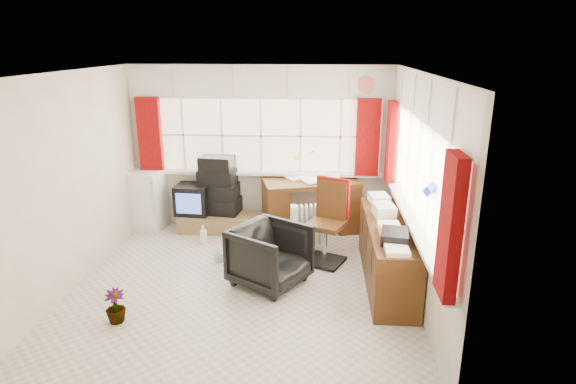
% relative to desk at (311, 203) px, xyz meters
% --- Properties ---
extents(ground, '(4.00, 4.00, 0.00)m').
position_rel_desk_xyz_m(ground, '(-0.77, -1.79, -0.46)').
color(ground, beige).
rests_on(ground, ground).
extents(room_walls, '(4.00, 4.00, 4.00)m').
position_rel_desk_xyz_m(room_walls, '(-0.77, -1.79, 1.04)').
color(room_walls, beige).
rests_on(room_walls, ground).
extents(window_back, '(3.70, 0.12, 3.60)m').
position_rel_desk_xyz_m(window_back, '(-0.77, 0.16, 0.49)').
color(window_back, '#FFEAC9').
rests_on(window_back, room_walls).
extents(window_right, '(0.12, 3.70, 3.60)m').
position_rel_desk_xyz_m(window_right, '(1.17, -1.79, 0.49)').
color(window_right, '#FFEAC9').
rests_on(window_right, room_walls).
extents(curtains, '(3.83, 3.83, 1.15)m').
position_rel_desk_xyz_m(curtains, '(0.15, -0.86, 1.00)').
color(curtains, '#9C080C').
rests_on(curtains, room_walls).
extents(overhead_cabinets, '(3.98, 3.98, 0.48)m').
position_rel_desk_xyz_m(overhead_cabinets, '(0.21, -0.81, 1.79)').
color(overhead_cabinets, white).
rests_on(overhead_cabinets, room_walls).
extents(desk, '(1.55, 1.05, 0.86)m').
position_rel_desk_xyz_m(desk, '(0.00, 0.00, 0.00)').
color(desk, '#542D13').
rests_on(desk, ground).
extents(desk_lamp, '(0.17, 0.15, 0.41)m').
position_rel_desk_xyz_m(desk_lamp, '(0.04, 0.24, 0.65)').
color(desk_lamp, yellow).
rests_on(desk_lamp, desk).
extents(task_chair, '(0.62, 0.64, 1.12)m').
position_rel_desk_xyz_m(task_chair, '(0.27, -1.02, 0.14)').
color(task_chair, black).
rests_on(task_chair, ground).
extents(office_chair, '(1.10, 1.09, 0.73)m').
position_rel_desk_xyz_m(office_chair, '(-0.45, -1.75, -0.09)').
color(office_chair, black).
rests_on(office_chair, ground).
extents(radiator, '(0.47, 0.26, 0.67)m').
position_rel_desk_xyz_m(radiator, '(0.02, -0.73, -0.18)').
color(radiator, white).
rests_on(radiator, ground).
extents(credenza, '(0.50, 2.00, 0.85)m').
position_rel_desk_xyz_m(credenza, '(0.96, -1.59, -0.06)').
color(credenza, '#542D13').
rests_on(credenza, ground).
extents(file_tray, '(0.34, 0.40, 0.12)m').
position_rel_desk_xyz_m(file_tray, '(0.94, -2.13, 0.35)').
color(file_tray, black).
rests_on(file_tray, credenza).
extents(tv_bench, '(1.40, 0.50, 0.25)m').
position_rel_desk_xyz_m(tv_bench, '(-1.32, -0.07, -0.33)').
color(tv_bench, olive).
rests_on(tv_bench, ground).
extents(crt_tv, '(0.54, 0.51, 0.46)m').
position_rel_desk_xyz_m(crt_tv, '(-1.82, -0.00, 0.02)').
color(crt_tv, black).
rests_on(crt_tv, tv_bench).
extents(hifi_stack, '(0.71, 0.50, 0.90)m').
position_rel_desk_xyz_m(hifi_stack, '(-1.44, 0.06, 0.20)').
color(hifi_stack, black).
rests_on(hifi_stack, tv_bench).
extents(mini_fridge, '(0.60, 0.61, 0.91)m').
position_rel_desk_xyz_m(mini_fridge, '(-2.57, 0.01, 0.00)').
color(mini_fridge, white).
rests_on(mini_fridge, ground).
extents(spray_bottle_a, '(0.11, 0.12, 0.28)m').
position_rel_desk_xyz_m(spray_bottle_a, '(-1.54, -0.61, -0.31)').
color(spray_bottle_a, white).
rests_on(spray_bottle_a, ground).
extents(spray_bottle_b, '(0.12, 0.12, 0.18)m').
position_rel_desk_xyz_m(spray_bottle_b, '(-1.20, -1.20, -0.37)').
color(spray_bottle_b, '#89CDBD').
rests_on(spray_bottle_b, ground).
extents(flower_vase, '(0.27, 0.27, 0.37)m').
position_rel_desk_xyz_m(flower_vase, '(-1.97, -2.70, -0.27)').
color(flower_vase, black).
rests_on(flower_vase, ground).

